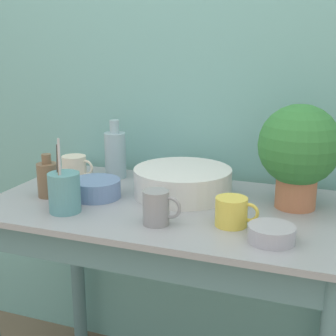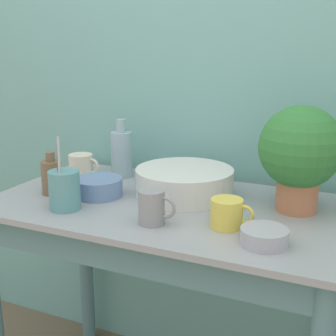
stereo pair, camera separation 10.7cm
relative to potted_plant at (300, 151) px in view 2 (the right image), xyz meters
name	(u,v)px [view 2 (the right image)]	position (x,y,z in m)	size (l,w,h in m)	color
wall_back	(209,86)	(-0.40, 0.28, 0.16)	(6.00, 0.05, 2.40)	#70ADA8
counter_table	(165,256)	(-0.40, -0.13, -0.38)	(1.18, 0.66, 0.85)	slate
potted_plant	(300,151)	(0.00, 0.00, 0.00)	(0.26, 0.26, 0.33)	#B7704C
bowl_wash_large	(184,182)	(-0.38, -0.01, -0.14)	(0.34, 0.34, 0.10)	silver
bottle_tall	(121,153)	(-0.70, 0.11, -0.10)	(0.08, 0.08, 0.23)	#93B2BC
bottle_short	(52,176)	(-0.81, -0.18, -0.13)	(0.07, 0.07, 0.15)	brown
mug_yellow	(227,213)	(-0.16, -0.22, -0.15)	(0.13, 0.09, 0.08)	#E5CC4C
mug_cream	(81,166)	(-0.83, 0.03, -0.15)	(0.13, 0.09, 0.09)	beige
mug_grey	(152,207)	(-0.36, -0.29, -0.14)	(0.12, 0.08, 0.10)	gray
bowl_small_steel	(264,237)	(-0.03, -0.30, -0.17)	(0.13, 0.13, 0.04)	#A8A8B2
bowl_small_blue	(98,187)	(-0.65, -0.13, -0.16)	(0.17, 0.17, 0.06)	#6684B2
utensil_cup	(64,190)	(-0.67, -0.29, -0.13)	(0.10, 0.10, 0.24)	#569399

